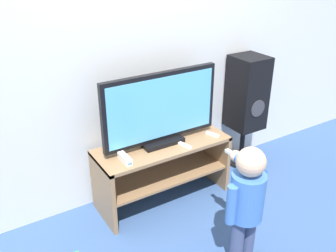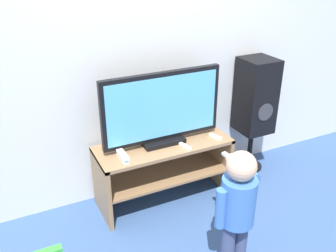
% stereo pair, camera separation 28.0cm
% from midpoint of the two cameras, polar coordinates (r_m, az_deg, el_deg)
% --- Properties ---
extents(ground_plane, '(16.00, 16.00, 0.00)m').
position_cam_midpoint_polar(ground_plane, '(3.37, -1.18, -12.84)').
color(ground_plane, '#38568C').
extents(wall_back, '(10.00, 0.06, 2.60)m').
position_cam_midpoint_polar(wall_back, '(3.21, -6.38, 11.12)').
color(wall_back, silver).
rests_on(wall_back, ground_plane).
extents(tv_stand, '(1.18, 0.45, 0.56)m').
position_cam_midpoint_polar(tv_stand, '(3.32, -3.26, -5.72)').
color(tv_stand, '#93704C').
rests_on(tv_stand, ground_plane).
extents(television, '(1.05, 0.20, 0.63)m').
position_cam_midpoint_polar(television, '(3.10, -3.67, 2.43)').
color(television, black).
rests_on(television, tv_stand).
extents(game_console, '(0.05, 0.18, 0.06)m').
position_cam_midpoint_polar(game_console, '(2.98, -9.27, -5.02)').
color(game_console, white).
rests_on(game_console, tv_stand).
extents(remote_primary, '(0.07, 0.13, 0.03)m').
position_cam_midpoint_polar(remote_primary, '(3.36, 4.43, -1.36)').
color(remote_primary, white).
rests_on(remote_primary, tv_stand).
extents(remote_secondary, '(0.06, 0.13, 0.03)m').
position_cam_midpoint_polar(remote_secondary, '(3.17, 0.04, -3.05)').
color(remote_secondary, white).
rests_on(remote_secondary, tv_stand).
extents(child, '(0.35, 0.52, 0.93)m').
position_cam_midpoint_polar(child, '(2.64, 8.81, -10.65)').
color(child, '#3F4C72').
rests_on(child, ground_plane).
extents(speaker_tower, '(0.31, 0.33, 1.17)m').
position_cam_midpoint_polar(speaker_tower, '(3.75, 9.85, 4.64)').
color(speaker_tower, black).
rests_on(speaker_tower, ground_plane).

